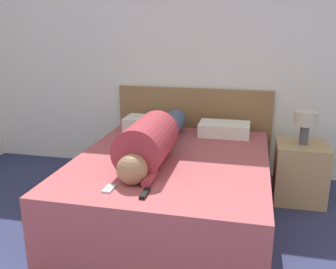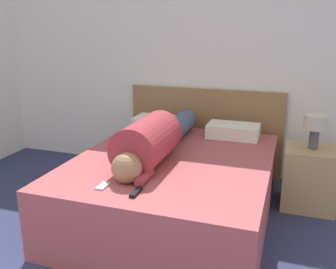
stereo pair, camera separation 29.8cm
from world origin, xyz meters
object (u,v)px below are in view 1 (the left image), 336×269
person_lying (153,140)px  nightstand (300,172)px  pillow_near_headboard (150,124)px  pillow_second (224,129)px  cell_phone (109,189)px  table_lamp (305,121)px  bed (172,187)px  tv_remote (145,193)px

person_lying → nightstand: bearing=26.5°
pillow_near_headboard → pillow_second: pillow_near_headboard is taller
cell_phone → table_lamp: bearing=43.0°
bed → pillow_second: pillow_second is taller
nightstand → pillow_second: bearing=166.1°
table_lamp → cell_phone: table_lamp is taller
nightstand → tv_remote: size_ratio=3.83×
nightstand → pillow_second: pillow_second is taller
table_lamp → tv_remote: 1.81m
bed → pillow_near_headboard: size_ratio=3.69×
pillow_second → cell_phone: size_ratio=3.95×
tv_remote → cell_phone: tv_remote is taller
bed → table_lamp: size_ratio=6.34×
bed → pillow_second: bearing=64.0°
pillow_second → tv_remote: size_ratio=3.42×
person_lying → pillow_near_headboard: (-0.25, 0.83, -0.09)m
pillow_second → tv_remote: pillow_second is taller
pillow_second → cell_phone: (-0.67, -1.52, -0.06)m
pillow_near_headboard → tv_remote: size_ratio=3.60×
bed → nightstand: (1.14, 0.60, 0.01)m
person_lying → cell_phone: bearing=-100.8°
bed → person_lying: bearing=-163.0°
pillow_second → nightstand: bearing=-13.9°
bed → cell_phone: (-0.29, -0.73, 0.28)m
bed → pillow_near_headboard: 0.95m
table_lamp → cell_phone: 1.97m
person_lying → pillow_near_headboard: bearing=106.9°
nightstand → table_lamp: 0.51m
pillow_second → cell_phone: bearing=-113.8°
bed → person_lying: 0.47m
pillow_near_headboard → tv_remote: 1.60m
nightstand → pillow_near_headboard: 1.60m
table_lamp → pillow_near_headboard: (-1.55, 0.19, -0.16)m
pillow_near_headboard → table_lamp: bearing=-6.9°
bed → cell_phone: bearing=-111.3°
pillow_second → cell_phone: 1.66m
nightstand → bed: bearing=-152.3°
tv_remote → bed: bearing=88.6°
bed → pillow_near_headboard: bearing=117.4°
person_lying → tv_remote: 0.75m
table_lamp → cell_phone: bearing=-137.0°
table_lamp → pillow_second: 0.80m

